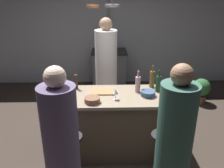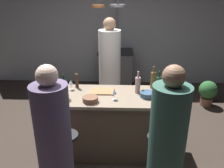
# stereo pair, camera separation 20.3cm
# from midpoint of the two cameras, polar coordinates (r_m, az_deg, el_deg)

# --- Properties ---
(ground_plane) EXTENTS (9.00, 9.00, 0.00)m
(ground_plane) POSITION_cam_midpoint_polar(r_m,az_deg,el_deg) (3.67, 1.55, -15.56)
(ground_plane) COLOR #382D26
(back_wall) EXTENTS (6.40, 0.16, 2.60)m
(back_wall) POSITION_cam_midpoint_polar(r_m,az_deg,el_deg) (5.83, 2.03, 12.82)
(back_wall) COLOR #9EA3A8
(back_wall) RESTS_ON ground_plane
(kitchen_island) EXTENTS (1.80, 0.72, 0.90)m
(kitchen_island) POSITION_cam_midpoint_polar(r_m,az_deg,el_deg) (3.41, 1.63, -9.53)
(kitchen_island) COLOR brown
(kitchen_island) RESTS_ON ground_plane
(stove_range) EXTENTS (0.80, 0.64, 0.89)m
(stove_range) POSITION_cam_midpoint_polar(r_m,az_deg,el_deg) (5.65, 1.90, 3.58)
(stove_range) COLOR #47474C
(stove_range) RESTS_ON ground_plane
(chef) EXTENTS (0.38, 0.38, 1.80)m
(chef) POSITION_cam_midpoint_polar(r_m,az_deg,el_deg) (4.22, 0.82, 2.61)
(chef) COLOR white
(chef) RESTS_ON ground_plane
(bar_stool_left) EXTENTS (0.28, 0.28, 0.68)m
(bar_stool_left) POSITION_cam_midpoint_polar(r_m,az_deg,el_deg) (2.99, -8.38, -16.76)
(bar_stool_left) COLOR #4C4C51
(bar_stool_left) RESTS_ON ground_plane
(guest_left) EXTENTS (0.35, 0.35, 1.64)m
(guest_left) POSITION_cam_midpoint_polar(r_m,az_deg,el_deg) (2.47, -11.17, -15.27)
(guest_left) COLOR #594C6B
(guest_left) RESTS_ON ground_plane
(bar_stool_right) EXTENTS (0.28, 0.28, 0.68)m
(bar_stool_right) POSITION_cam_midpoint_polar(r_m,az_deg,el_deg) (3.00, 12.70, -17.01)
(bar_stool_right) COLOR #4C4C51
(bar_stool_right) RESTS_ON ground_plane
(guest_right) EXTENTS (0.35, 0.35, 1.65)m
(guest_right) POSITION_cam_midpoint_polar(r_m,az_deg,el_deg) (2.46, 15.23, -15.70)
(guest_right) COLOR #33594C
(guest_right) RESTS_ON ground_plane
(overhead_pot_rack) EXTENTS (0.60, 1.33, 2.17)m
(overhead_pot_rack) POSITION_cam_midpoint_polar(r_m,az_deg,el_deg) (4.99, 1.46, 15.39)
(overhead_pot_rack) COLOR gray
(overhead_pot_rack) RESTS_ON ground_plane
(potted_plant) EXTENTS (0.36, 0.36, 0.52)m
(potted_plant) POSITION_cam_midpoint_polar(r_m,az_deg,el_deg) (5.20, 23.06, -1.73)
(potted_plant) COLOR brown
(potted_plant) RESTS_ON ground_plane
(cutting_board) EXTENTS (0.32, 0.22, 0.02)m
(cutting_board) POSITION_cam_midpoint_polar(r_m,az_deg,el_deg) (3.29, -0.48, -1.81)
(cutting_board) COLOR #997047
(cutting_board) RESTS_ON kitchen_island
(pepper_mill) EXTENTS (0.05, 0.05, 0.21)m
(pepper_mill) POSITION_cam_midpoint_polar(r_m,az_deg,el_deg) (3.42, -6.78, 0.74)
(pepper_mill) COLOR #382319
(pepper_mill) RESTS_ON kitchen_island
(wine_bottle_amber) EXTENTS (0.07, 0.07, 0.32)m
(wine_bottle_amber) POSITION_cam_midpoint_polar(r_m,az_deg,el_deg) (3.44, 11.50, 0.99)
(wine_bottle_amber) COLOR brown
(wine_bottle_amber) RESTS_ON kitchen_island
(wine_bottle_green) EXTENTS (0.07, 0.07, 0.31)m
(wine_bottle_green) POSITION_cam_midpoint_polar(r_m,az_deg,el_deg) (3.30, 12.84, -0.16)
(wine_bottle_green) COLOR #193D23
(wine_bottle_green) RESTS_ON kitchen_island
(wine_bottle_red) EXTENTS (0.07, 0.07, 0.32)m
(wine_bottle_red) POSITION_cam_midpoint_polar(r_m,az_deg,el_deg) (3.13, -9.54, -1.16)
(wine_bottle_red) COLOR #143319
(wine_bottle_red) RESTS_ON kitchen_island
(wine_bottle_rose) EXTENTS (0.07, 0.07, 0.31)m
(wine_bottle_rose) POSITION_cam_midpoint_polar(r_m,az_deg,el_deg) (3.26, 7.98, -0.17)
(wine_bottle_rose) COLOR #B78C8E
(wine_bottle_rose) RESTS_ON kitchen_island
(wine_bottle_dark) EXTENTS (0.07, 0.07, 0.33)m
(wine_bottle_dark) POSITION_cam_midpoint_polar(r_m,az_deg,el_deg) (3.04, -12.37, -1.90)
(wine_bottle_dark) COLOR black
(wine_bottle_dark) RESTS_ON kitchen_island
(wine_glass_near_right_guest) EXTENTS (0.07, 0.07, 0.15)m
(wine_glass_near_right_guest) POSITION_cam_midpoint_polar(r_m,az_deg,el_deg) (3.03, 2.42, -1.98)
(wine_glass_near_right_guest) COLOR silver
(wine_glass_near_right_guest) RESTS_ON kitchen_island
(wine_glass_by_chef) EXTENTS (0.07, 0.07, 0.15)m
(wine_glass_by_chef) POSITION_cam_midpoint_polar(r_m,az_deg,el_deg) (3.36, -8.18, 0.26)
(wine_glass_by_chef) COLOR silver
(wine_glass_by_chef) RESTS_ON kitchen_island
(mixing_bowl_blue) EXTENTS (0.19, 0.19, 0.07)m
(mixing_bowl_blue) POSITION_cam_midpoint_polar(r_m,az_deg,el_deg) (3.18, 10.30, -2.52)
(mixing_bowl_blue) COLOR #334C6B
(mixing_bowl_blue) RESTS_ON kitchen_island
(mixing_bowl_ceramic) EXTENTS (0.20, 0.20, 0.08)m
(mixing_bowl_ceramic) POSITION_cam_midpoint_polar(r_m,az_deg,el_deg) (3.30, -10.72, -1.56)
(mixing_bowl_ceramic) COLOR silver
(mixing_bowl_ceramic) RESTS_ON kitchen_island
(mixing_bowl_wooden) EXTENTS (0.20, 0.20, 0.07)m
(mixing_bowl_wooden) POSITION_cam_midpoint_polar(r_m,az_deg,el_deg) (3.01, -3.29, -3.72)
(mixing_bowl_wooden) COLOR brown
(mixing_bowl_wooden) RESTS_ON kitchen_island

